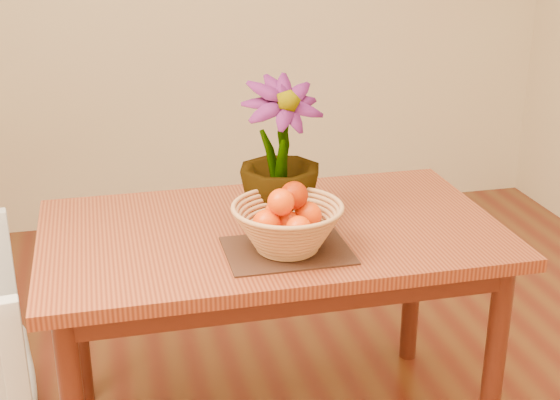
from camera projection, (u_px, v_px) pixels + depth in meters
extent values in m
cube|color=brown|center=(272.00, 233.00, 2.39)|extent=(1.40, 0.80, 0.04)
cube|color=#43190F|center=(272.00, 251.00, 2.42)|extent=(1.28, 0.68, 0.08)
cylinder|color=#43190F|center=(494.00, 368.00, 2.37)|extent=(0.06, 0.06, 0.71)
cylinder|color=#43190F|center=(77.00, 313.00, 2.69)|extent=(0.06, 0.06, 0.71)
cylinder|color=#43190F|center=(413.00, 275.00, 2.95)|extent=(0.06, 0.06, 0.71)
cube|color=#341B13|center=(287.00, 250.00, 2.22)|extent=(0.35, 0.27, 0.01)
cylinder|color=tan|center=(287.00, 248.00, 2.22)|extent=(0.16, 0.16, 0.01)
sphere|color=#F54A03|center=(287.00, 222.00, 2.19)|extent=(0.07, 0.07, 0.07)
sphere|color=#F54A03|center=(308.00, 215.00, 2.22)|extent=(0.08, 0.08, 0.08)
sphere|color=#F54A03|center=(277.00, 213.00, 2.24)|extent=(0.07, 0.07, 0.07)
sphere|color=#F54A03|center=(267.00, 223.00, 2.16)|extent=(0.08, 0.08, 0.08)
sphere|color=#F54A03|center=(298.00, 229.00, 2.14)|extent=(0.07, 0.07, 0.07)
sphere|color=#F54A03|center=(294.00, 195.00, 2.19)|extent=(0.08, 0.08, 0.08)
sphere|color=#F54A03|center=(281.00, 202.00, 2.14)|extent=(0.08, 0.08, 0.08)
sphere|color=#F54A03|center=(294.00, 195.00, 2.19)|extent=(0.08, 0.08, 0.08)
imported|color=#134313|center=(280.00, 153.00, 2.34)|extent=(0.30, 0.30, 0.45)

